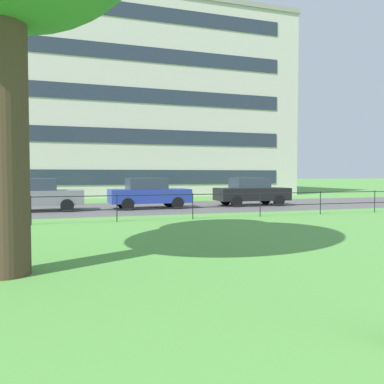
{
  "coord_description": "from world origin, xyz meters",
  "views": [
    {
      "loc": [
        -4.8,
        0.15,
        1.7
      ],
      "look_at": [
        -1.91,
        8.92,
        1.3
      ],
      "focal_mm": 37.34,
      "sensor_mm": 36.0,
      "label": 1
    }
  ],
  "objects_px": {
    "car_grey_left": "(38,195)",
    "apartment_building_background": "(133,108)",
    "car_blue_right": "(149,193)",
    "car_black_far_left": "(251,192)"
  },
  "relations": [
    {
      "from": "car_grey_left",
      "to": "apartment_building_background",
      "type": "relative_size",
      "value": 0.15
    },
    {
      "from": "car_grey_left",
      "to": "car_blue_right",
      "type": "relative_size",
      "value": 0.99
    },
    {
      "from": "car_blue_right",
      "to": "apartment_building_background",
      "type": "bearing_deg",
      "value": 82.72
    },
    {
      "from": "apartment_building_background",
      "to": "car_black_far_left",
      "type": "bearing_deg",
      "value": -77.61
    },
    {
      "from": "apartment_building_background",
      "to": "car_grey_left",
      "type": "bearing_deg",
      "value": -113.8
    },
    {
      "from": "car_blue_right",
      "to": "car_grey_left",
      "type": "bearing_deg",
      "value": 179.43
    },
    {
      "from": "car_grey_left",
      "to": "apartment_building_background",
      "type": "distance_m",
      "value": 19.55
    },
    {
      "from": "car_blue_right",
      "to": "car_black_far_left",
      "type": "distance_m",
      "value": 5.79
    },
    {
      "from": "car_black_far_left",
      "to": "apartment_building_background",
      "type": "distance_m",
      "value": 18.41
    },
    {
      "from": "car_grey_left",
      "to": "car_black_far_left",
      "type": "bearing_deg",
      "value": 0.36
    }
  ]
}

